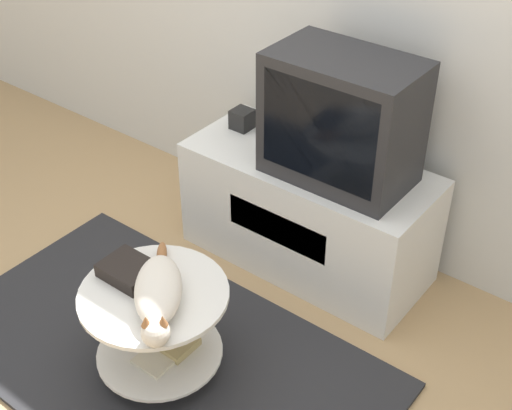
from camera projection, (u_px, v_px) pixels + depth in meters
ground_plane at (160, 358)px, 2.96m from camera, size 12.00×12.00×0.00m
rug at (160, 356)px, 2.95m from camera, size 1.88×1.08×0.02m
tv_stand at (308, 212)px, 3.32m from camera, size 1.15×0.50×0.56m
tv at (342, 119)px, 2.92m from camera, size 0.61×0.37×0.54m
speaker at (242, 119)px, 3.39m from camera, size 0.10×0.10×0.10m
coffee_table at (158, 324)px, 2.75m from camera, size 0.57×0.57×0.41m
dvd_box at (129, 270)px, 2.71m from camera, size 0.20×0.16×0.06m
cat at (158, 294)px, 2.56m from camera, size 0.41×0.46×0.13m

